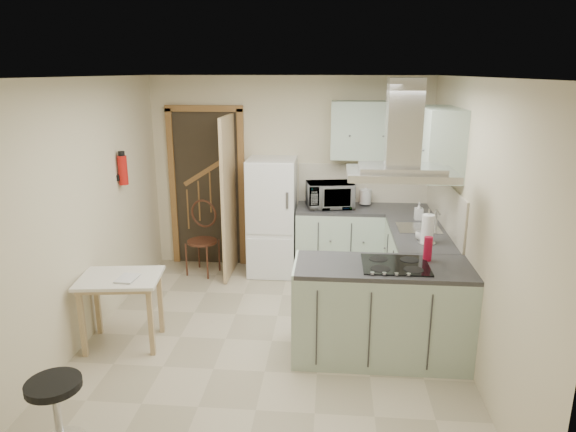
# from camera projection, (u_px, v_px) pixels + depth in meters

# --- Properties ---
(floor) EXTENTS (4.20, 4.20, 0.00)m
(floor) POSITION_uv_depth(u_px,v_px,m) (272.00, 341.00, 5.03)
(floor) COLOR #BAAC91
(floor) RESTS_ON ground
(ceiling) EXTENTS (4.20, 4.20, 0.00)m
(ceiling) POSITION_uv_depth(u_px,v_px,m) (269.00, 77.00, 4.35)
(ceiling) COLOR silver
(ceiling) RESTS_ON back_wall
(back_wall) EXTENTS (3.60, 0.00, 3.60)m
(back_wall) POSITION_uv_depth(u_px,v_px,m) (290.00, 174.00, 6.70)
(back_wall) COLOR beige
(back_wall) RESTS_ON floor
(left_wall) EXTENTS (0.00, 4.20, 4.20)m
(left_wall) POSITION_uv_depth(u_px,v_px,m) (81.00, 214.00, 4.84)
(left_wall) COLOR beige
(left_wall) RESTS_ON floor
(right_wall) EXTENTS (0.00, 4.20, 4.20)m
(right_wall) POSITION_uv_depth(u_px,v_px,m) (473.00, 223.00, 4.54)
(right_wall) COLOR beige
(right_wall) RESTS_ON floor
(doorway) EXTENTS (1.10, 0.12, 2.10)m
(doorway) POSITION_uv_depth(u_px,v_px,m) (207.00, 188.00, 6.82)
(doorway) COLOR brown
(doorway) RESTS_ON floor
(fridge) EXTENTS (0.60, 0.60, 1.50)m
(fridge) POSITION_uv_depth(u_px,v_px,m) (272.00, 217.00, 6.56)
(fridge) COLOR white
(fridge) RESTS_ON floor
(counter_back) EXTENTS (1.08, 0.60, 0.90)m
(counter_back) POSITION_uv_depth(u_px,v_px,m) (339.00, 241.00, 6.57)
(counter_back) COLOR #9EB2A0
(counter_back) RESTS_ON floor
(counter_right) EXTENTS (0.60, 1.95, 0.90)m
(counter_right) POSITION_uv_depth(u_px,v_px,m) (413.00, 262.00, 5.86)
(counter_right) COLOR #9EB2A0
(counter_right) RESTS_ON floor
(splashback) EXTENTS (1.68, 0.02, 0.50)m
(splashback) POSITION_uv_depth(u_px,v_px,m) (364.00, 183.00, 6.63)
(splashback) COLOR beige
(splashback) RESTS_ON counter_back
(wall_cabinet_back) EXTENTS (0.85, 0.35, 0.70)m
(wall_cabinet_back) POSITION_uv_depth(u_px,v_px,m) (366.00, 130.00, 6.29)
(wall_cabinet_back) COLOR #9EB2A0
(wall_cabinet_back) RESTS_ON back_wall
(wall_cabinet_right) EXTENTS (0.35, 0.90, 0.70)m
(wall_cabinet_right) POSITION_uv_depth(u_px,v_px,m) (439.00, 143.00, 5.20)
(wall_cabinet_right) COLOR #9EB2A0
(wall_cabinet_right) RESTS_ON right_wall
(peninsula) EXTENTS (1.55, 0.65, 0.90)m
(peninsula) POSITION_uv_depth(u_px,v_px,m) (381.00, 311.00, 4.65)
(peninsula) COLOR #9EB2A0
(peninsula) RESTS_ON floor
(hob) EXTENTS (0.58, 0.50, 0.01)m
(hob) POSITION_uv_depth(u_px,v_px,m) (395.00, 265.00, 4.51)
(hob) COLOR black
(hob) RESTS_ON peninsula
(extractor_hood) EXTENTS (0.90, 0.55, 0.10)m
(extractor_hood) POSITION_uv_depth(u_px,v_px,m) (401.00, 174.00, 4.29)
(extractor_hood) COLOR silver
(extractor_hood) RESTS_ON ceiling
(sink) EXTENTS (0.45, 0.40, 0.01)m
(sink) POSITION_uv_depth(u_px,v_px,m) (418.00, 228.00, 5.57)
(sink) COLOR silver
(sink) RESTS_ON counter_right
(fire_extinguisher) EXTENTS (0.10, 0.10, 0.32)m
(fire_extinguisher) POSITION_uv_depth(u_px,v_px,m) (123.00, 170.00, 5.63)
(fire_extinguisher) COLOR #B2140F
(fire_extinguisher) RESTS_ON left_wall
(drop_leaf_table) EXTENTS (0.81, 0.64, 0.70)m
(drop_leaf_table) POSITION_uv_depth(u_px,v_px,m) (123.00, 311.00, 4.89)
(drop_leaf_table) COLOR #D7B684
(drop_leaf_table) RESTS_ON floor
(bentwood_chair) EXTENTS (0.48, 0.48, 0.87)m
(bentwood_chair) POSITION_uv_depth(u_px,v_px,m) (202.00, 242.00, 6.60)
(bentwood_chair) COLOR #4B1E19
(bentwood_chair) RESTS_ON floor
(stool) EXTENTS (0.41, 0.41, 0.51)m
(stool) POSITION_uv_depth(u_px,v_px,m) (57.00, 413.00, 3.58)
(stool) COLOR black
(stool) RESTS_ON floor
(microwave) EXTENTS (0.63, 0.48, 0.31)m
(microwave) POSITION_uv_depth(u_px,v_px,m) (330.00, 195.00, 6.40)
(microwave) COLOR black
(microwave) RESTS_ON counter_back
(kettle) EXTENTS (0.20, 0.20, 0.22)m
(kettle) POSITION_uv_depth(u_px,v_px,m) (365.00, 196.00, 6.52)
(kettle) COLOR silver
(kettle) RESTS_ON counter_back
(cereal_box) EXTENTS (0.14, 0.20, 0.28)m
(cereal_box) POSITION_uv_depth(u_px,v_px,m) (350.00, 196.00, 6.46)
(cereal_box) COLOR orange
(cereal_box) RESTS_ON counter_back
(soap_bottle) EXTENTS (0.09, 0.09, 0.20)m
(soap_bottle) POSITION_uv_depth(u_px,v_px,m) (419.00, 211.00, 5.88)
(soap_bottle) COLOR silver
(soap_bottle) RESTS_ON counter_right
(paper_towel) EXTENTS (0.16, 0.16, 0.30)m
(paper_towel) POSITION_uv_depth(u_px,v_px,m) (428.00, 229.00, 5.05)
(paper_towel) COLOR white
(paper_towel) RESTS_ON counter_right
(cup) EXTENTS (0.11, 0.11, 0.09)m
(cup) POSITION_uv_depth(u_px,v_px,m) (421.00, 236.00, 5.19)
(cup) COLOR white
(cup) RESTS_ON counter_right
(red_bottle) EXTENTS (0.10, 0.10, 0.22)m
(red_bottle) POSITION_uv_depth(u_px,v_px,m) (428.00, 249.00, 4.61)
(red_bottle) COLOR #AD0E2E
(red_bottle) RESTS_ON peninsula
(book) EXTENTS (0.18, 0.24, 0.10)m
(book) POSITION_uv_depth(u_px,v_px,m) (118.00, 274.00, 4.73)
(book) COLOR #A2363D
(book) RESTS_ON drop_leaf_table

